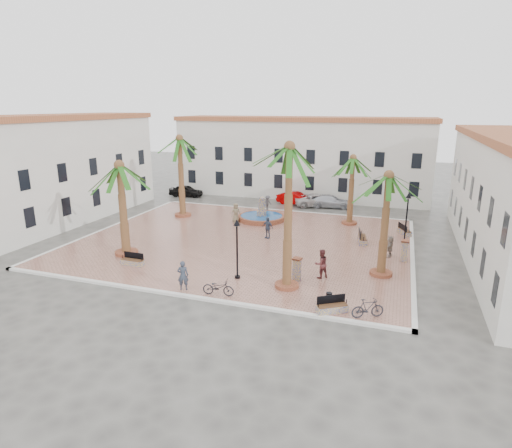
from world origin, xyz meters
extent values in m
plane|color=#56544F|center=(0.00, 0.00, 0.00)|extent=(120.00, 120.00, 0.00)
cube|color=#A96E5D|center=(0.00, 0.00, 0.07)|extent=(26.00, 22.00, 0.15)
cube|color=silver|center=(0.00, 11.00, 0.08)|extent=(26.30, 0.30, 0.16)
cube|color=silver|center=(0.00, -11.00, 0.08)|extent=(26.30, 0.30, 0.16)
cube|color=silver|center=(13.00, 0.00, 0.08)|extent=(0.30, 22.30, 0.16)
cube|color=silver|center=(-13.00, 0.00, 0.08)|extent=(0.30, 22.30, 0.16)
cube|color=silver|center=(0.00, 20.00, 4.50)|extent=(30.00, 7.00, 9.00)
cube|color=#A35733|center=(0.00, 20.00, 9.25)|extent=(30.40, 7.40, 0.50)
cube|color=black|center=(-13.12, 16.52, 2.20)|extent=(1.00, 0.12, 1.60)
cube|color=black|center=(-9.38, 16.52, 2.20)|extent=(1.00, 0.12, 1.60)
cube|color=black|center=(-5.62, 16.52, 2.20)|extent=(1.00, 0.12, 1.60)
cube|color=black|center=(-1.88, 16.52, 2.20)|extent=(1.00, 0.12, 1.60)
cube|color=black|center=(1.88, 16.52, 2.20)|extent=(1.00, 0.12, 1.60)
cube|color=black|center=(5.62, 16.52, 2.20)|extent=(1.00, 0.12, 1.60)
cube|color=black|center=(9.38, 16.52, 2.20)|extent=(1.00, 0.12, 1.60)
cube|color=black|center=(13.12, 16.52, 2.20)|extent=(1.00, 0.12, 1.60)
cube|color=black|center=(-13.12, 16.52, 5.20)|extent=(1.00, 0.12, 1.60)
cube|color=black|center=(-9.38, 16.52, 5.20)|extent=(1.00, 0.12, 1.60)
cube|color=black|center=(-5.62, 16.52, 5.20)|extent=(1.00, 0.12, 1.60)
cube|color=black|center=(-1.88, 16.52, 5.20)|extent=(1.00, 0.12, 1.60)
cube|color=black|center=(1.88, 16.52, 5.20)|extent=(1.00, 0.12, 1.60)
cube|color=black|center=(5.62, 16.52, 5.20)|extent=(1.00, 0.12, 1.60)
cube|color=black|center=(9.38, 16.52, 5.20)|extent=(1.00, 0.12, 1.60)
cube|color=black|center=(13.12, 16.52, 5.20)|extent=(1.00, 0.12, 1.60)
cube|color=black|center=(16.54, -9.49, 2.20)|extent=(0.12, 1.00, 1.60)
cube|color=black|center=(16.54, -5.77, 2.20)|extent=(0.12, 1.00, 1.60)
cube|color=black|center=(16.54, -2.06, 2.20)|extent=(0.12, 1.00, 1.60)
cube|color=black|center=(16.54, 1.65, 2.20)|extent=(0.12, 1.00, 1.60)
cube|color=black|center=(16.54, 5.37, 2.20)|extent=(0.12, 1.00, 1.60)
cube|color=black|center=(16.54, 9.08, 2.20)|extent=(0.12, 1.00, 1.60)
cube|color=black|center=(16.54, 12.80, 2.20)|extent=(0.12, 1.00, 1.60)
cube|color=black|center=(16.54, -9.49, 5.20)|extent=(0.12, 1.00, 1.60)
cube|color=black|center=(16.54, -5.77, 5.20)|extent=(0.12, 1.00, 1.60)
cube|color=black|center=(16.54, -2.06, 5.20)|extent=(0.12, 1.00, 1.60)
cube|color=black|center=(16.54, 1.65, 5.20)|extent=(0.12, 1.00, 1.60)
cube|color=black|center=(16.54, 5.37, 5.20)|extent=(0.12, 1.00, 1.60)
cube|color=black|center=(16.54, 9.08, 5.20)|extent=(0.12, 1.00, 1.60)
cube|color=black|center=(16.54, 12.80, 5.20)|extent=(0.12, 1.00, 1.60)
cube|color=silver|center=(-19.00, 0.00, 4.75)|extent=(6.00, 24.00, 9.50)
cube|color=#A35733|center=(-19.00, 0.00, 9.75)|extent=(6.40, 24.40, 0.50)
cube|color=black|center=(-16.02, -6.00, 2.20)|extent=(0.12, 1.00, 1.60)
cube|color=black|center=(-16.02, -2.00, 2.20)|extent=(0.12, 1.00, 1.60)
cube|color=black|center=(-16.02, 2.00, 2.20)|extent=(0.12, 1.00, 1.60)
cube|color=black|center=(-16.02, 6.00, 2.20)|extent=(0.12, 1.00, 1.60)
cube|color=black|center=(-16.02, 10.00, 2.20)|extent=(0.12, 1.00, 1.60)
cube|color=black|center=(-16.02, -6.00, 5.20)|extent=(0.12, 1.00, 1.60)
cube|color=black|center=(-16.02, -2.00, 5.20)|extent=(0.12, 1.00, 1.60)
cube|color=black|center=(-16.02, 2.00, 5.20)|extent=(0.12, 1.00, 1.60)
cube|color=black|center=(-16.02, 6.00, 5.20)|extent=(0.12, 1.00, 1.60)
cube|color=black|center=(-16.02, 10.00, 5.20)|extent=(0.12, 1.00, 1.60)
cylinder|color=brown|center=(-0.67, 6.54, 0.37)|extent=(4.54, 4.54, 0.43)
cylinder|color=#194C8C|center=(-0.67, 6.54, 0.56)|extent=(4.00, 4.00, 0.06)
cylinder|color=gray|center=(-0.67, 6.54, 0.58)|extent=(0.97, 0.97, 0.86)
cylinder|color=gray|center=(-0.67, 6.54, 1.45)|extent=(0.65, 0.65, 1.30)
sphere|color=gray|center=(-0.67, 6.54, 2.26)|extent=(0.48, 0.48, 0.48)
cylinder|color=brown|center=(-8.58, 5.46, 0.27)|extent=(1.62, 1.62, 0.24)
cylinder|color=brown|center=(-8.58, 5.46, 4.10)|extent=(0.53, 0.53, 7.41)
sphere|color=brown|center=(-8.58, 5.46, 7.80)|extent=(0.71, 0.71, 0.71)
cylinder|color=brown|center=(-7.08, -6.05, 0.28)|extent=(1.67, 1.67, 0.25)
cylinder|color=brown|center=(-7.08, -6.05, 3.58)|extent=(0.54, 0.54, 6.36)
sphere|color=brown|center=(-7.08, -6.05, 6.76)|extent=(0.73, 0.73, 0.73)
cylinder|color=brown|center=(5.70, -7.98, 0.26)|extent=(1.46, 1.46, 0.22)
cylinder|color=brown|center=(5.70, -7.98, 4.48)|extent=(0.47, 0.47, 8.23)
sphere|color=brown|center=(5.70, -7.98, 8.60)|extent=(0.64, 0.64, 0.64)
cylinder|color=brown|center=(11.00, -4.10, 0.26)|extent=(1.45, 1.45, 0.22)
cylinder|color=brown|center=(11.00, -4.10, 3.52)|extent=(0.47, 0.47, 6.31)
sphere|color=brown|center=(11.00, -4.10, 6.68)|extent=(0.63, 0.63, 0.63)
cylinder|color=brown|center=(7.51, 7.83, 0.26)|extent=(1.43, 1.43, 0.21)
cylinder|color=brown|center=(7.51, 7.83, 3.33)|extent=(0.46, 0.46, 5.94)
sphere|color=brown|center=(7.51, 7.83, 6.30)|extent=(0.62, 0.62, 0.62)
cube|color=gray|center=(-5.32, -7.86, 0.33)|extent=(1.65, 0.53, 0.36)
cube|color=#56351E|center=(-5.32, -7.86, 0.54)|extent=(1.56, 0.48, 0.05)
cube|color=black|center=(-5.32, -7.66, 0.79)|extent=(1.55, 0.07, 0.46)
cylinder|color=black|center=(-6.10, -7.85, 0.65)|extent=(0.05, 0.05, 0.27)
cylinder|color=black|center=(-4.55, -7.87, 0.65)|extent=(0.05, 0.05, 0.27)
cube|color=gray|center=(8.84, -10.40, 0.34)|extent=(1.71, 1.35, 0.38)
cube|color=#56351E|center=(8.84, -10.40, 0.56)|extent=(1.61, 1.26, 0.06)
cube|color=black|center=(8.73, -10.22, 0.81)|extent=(1.38, 0.90, 0.47)
cylinder|color=black|center=(8.16, -10.83, 0.67)|extent=(0.05, 0.05, 0.28)
cylinder|color=black|center=(9.52, -9.97, 0.67)|extent=(0.05, 0.05, 0.28)
cube|color=gray|center=(9.21, 2.44, 0.37)|extent=(0.92, 2.02, 0.43)
cube|color=#56351E|center=(9.21, 2.44, 0.62)|extent=(0.85, 1.91, 0.06)
cube|color=black|center=(8.97, 2.40, 0.91)|extent=(0.37, 1.82, 0.54)
cylinder|color=black|center=(9.37, 1.54, 0.75)|extent=(0.05, 0.05, 0.32)
cylinder|color=black|center=(9.05, 3.35, 0.75)|extent=(0.05, 0.05, 0.32)
cube|color=gray|center=(12.40, 5.93, 0.34)|extent=(1.21, 1.78, 0.38)
cube|color=#56351E|center=(12.40, 5.93, 0.56)|extent=(1.13, 1.67, 0.06)
cube|color=black|center=(12.21, 5.84, 0.82)|extent=(0.74, 1.49, 0.48)
cylinder|color=black|center=(12.75, 5.19, 0.68)|extent=(0.05, 0.05, 0.29)
cylinder|color=black|center=(12.05, 6.66, 0.68)|extent=(0.05, 0.05, 0.29)
cylinder|color=black|center=(2.36, -7.65, 0.23)|extent=(0.34, 0.34, 0.15)
cylinder|color=black|center=(2.36, -7.65, 1.97)|extent=(0.11, 0.11, 3.45)
cone|color=black|center=(2.36, -7.65, 3.84)|extent=(0.42, 0.42, 0.38)
sphere|color=beige|center=(2.36, -7.65, 3.69)|extent=(0.23, 0.23, 0.23)
cylinder|color=black|center=(12.40, 3.50, 0.23)|extent=(0.36, 0.36, 0.16)
cylinder|color=black|center=(12.40, 3.50, 2.06)|extent=(0.12, 0.12, 3.62)
cone|color=black|center=(12.40, 3.50, 4.02)|extent=(0.44, 0.44, 0.40)
sphere|color=beige|center=(12.40, 3.50, 3.87)|extent=(0.24, 0.24, 0.24)
cube|color=gray|center=(6.02, -6.75, 0.83)|extent=(0.50, 0.50, 1.37)
cube|color=brown|center=(6.02, -6.75, 1.57)|extent=(0.62, 0.62, 0.11)
cube|color=gray|center=(1.72, 7.54, 0.72)|extent=(0.39, 0.39, 1.15)
cube|color=brown|center=(1.72, 7.54, 1.34)|extent=(0.48, 0.48, 0.09)
cube|color=gray|center=(12.40, -0.99, 0.87)|extent=(0.46, 0.46, 1.43)
cube|color=brown|center=(12.40, -0.99, 1.64)|extent=(0.58, 0.58, 0.11)
cylinder|color=black|center=(8.51, -9.46, 0.48)|extent=(0.34, 0.34, 0.67)
imported|color=#2F3646|center=(-0.05, -10.35, 1.06)|extent=(0.78, 0.65, 1.81)
imported|color=black|center=(2.24, -10.40, 0.64)|extent=(1.93, 0.86, 0.98)
imported|color=brown|center=(7.38, -5.87, 1.10)|extent=(1.16, 1.15, 1.90)
imported|color=black|center=(10.66, -10.40, 0.68)|extent=(1.78, 1.24, 1.05)
imported|color=#7C6D52|center=(-2.68, 4.89, 1.07)|extent=(1.07, 1.02, 1.85)
imported|color=#3C4761|center=(1.62, 1.13, 1.05)|extent=(1.14, 0.79, 1.80)
imported|color=#4A4A4F|center=(-1.27, 10.40, 0.96)|extent=(0.97, 1.19, 1.61)
imported|color=gray|center=(11.39, -0.30, 0.92)|extent=(0.60, 1.47, 1.55)
imported|color=black|center=(-13.08, 14.69, 0.70)|extent=(4.28, 2.08, 1.41)
imported|color=#A80000|center=(0.71, 14.70, 0.71)|extent=(4.54, 2.47, 1.42)
imported|color=#B8B9C1|center=(4.63, 14.55, 0.68)|extent=(4.91, 2.51, 1.36)
imported|color=beige|center=(3.16, 14.62, 0.68)|extent=(5.38, 4.03, 1.36)
camera|label=1|loc=(11.69, -31.30, 10.78)|focal=30.00mm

